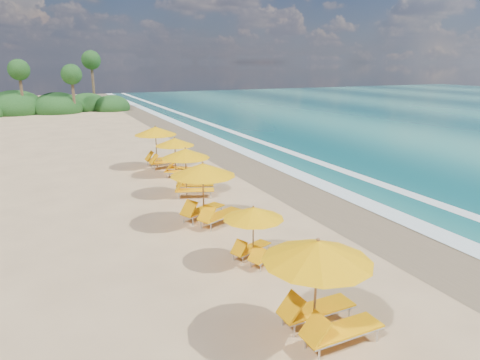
% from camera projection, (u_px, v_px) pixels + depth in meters
% --- Properties ---
extents(ground, '(160.00, 160.00, 0.00)m').
position_uv_depth(ground, '(240.00, 204.00, 20.29)').
color(ground, tan).
rests_on(ground, ground).
extents(wet_sand, '(4.00, 160.00, 0.01)m').
position_uv_depth(wet_sand, '(311.00, 194.00, 21.90)').
color(wet_sand, '#836C4E').
rests_on(wet_sand, ground).
extents(surf_foam, '(4.00, 160.00, 0.01)m').
position_uv_depth(surf_foam, '(354.00, 187.00, 22.98)').
color(surf_foam, white).
rests_on(surf_foam, ground).
extents(station_0, '(2.85, 2.64, 2.63)m').
position_uv_depth(station_0, '(323.00, 282.00, 10.15)').
color(station_0, olive).
rests_on(station_0, ground).
extents(station_1, '(2.63, 2.60, 2.03)m').
position_uv_depth(station_1, '(256.00, 230.00, 14.18)').
color(station_1, olive).
rests_on(station_1, ground).
extents(station_2, '(3.51, 3.49, 2.68)m').
position_uv_depth(station_2, '(207.00, 189.00, 17.55)').
color(station_2, olive).
rests_on(station_2, ground).
extents(station_3, '(3.14, 3.08, 2.46)m').
position_uv_depth(station_3, '(190.00, 168.00, 21.42)').
color(station_3, olive).
rests_on(station_3, ground).
extents(station_4, '(3.14, 3.14, 2.32)m').
position_uv_depth(station_4, '(178.00, 154.00, 25.10)').
color(station_4, olive).
rests_on(station_4, ground).
extents(station_5, '(2.94, 2.73, 2.69)m').
position_uv_depth(station_5, '(159.00, 144.00, 27.16)').
color(station_5, olive).
rests_on(station_5, ground).
extents(treeline, '(25.80, 8.80, 9.74)m').
position_uv_depth(treeline, '(25.00, 106.00, 55.90)').
color(treeline, '#163D14').
rests_on(treeline, ground).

